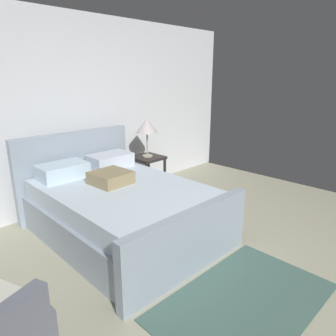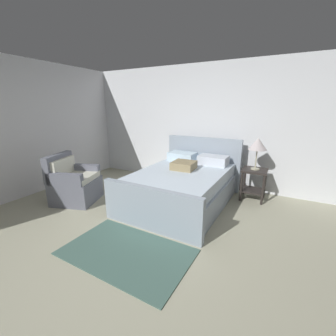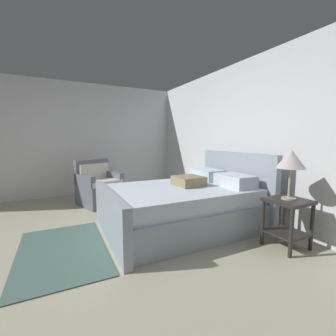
{
  "view_description": "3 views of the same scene",
  "coord_description": "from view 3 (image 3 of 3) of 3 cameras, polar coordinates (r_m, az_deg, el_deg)",
  "views": [
    {
      "loc": [
        -2.17,
        -1.01,
        1.82
      ],
      "look_at": [
        0.21,
        1.31,
        0.82
      ],
      "focal_mm": 33.29,
      "sensor_mm": 36.0,
      "label": 1
    },
    {
      "loc": [
        1.36,
        -1.76,
        1.74
      ],
      "look_at": [
        -0.15,
        1.08,
        0.83
      ],
      "focal_mm": 23.37,
      "sensor_mm": 36.0,
      "label": 2
    },
    {
      "loc": [
        2.65,
        -0.01,
        1.31
      ],
      "look_at": [
        0.04,
        1.34,
        0.94
      ],
      "focal_mm": 24.29,
      "sensor_mm": 36.0,
      "label": 3
    }
  ],
  "objects": [
    {
      "name": "bed",
      "position": [
        3.46,
        4.17,
        -9.13
      ],
      "size": [
        1.68,
        2.23,
        1.1
      ],
      "color": "#9BA8B8",
      "rests_on": "ground"
    },
    {
      "name": "ground_plane",
      "position": [
        2.96,
        -25.66,
        -20.1
      ],
      "size": [
        6.13,
        5.82,
        0.02
      ],
      "primitive_type": "cube",
      "color": "#AEAB90"
    },
    {
      "name": "table_lamp_right",
      "position": [
        3.03,
        28.47,
        1.76
      ],
      "size": [
        0.33,
        0.33,
        0.59
      ],
      "color": "#B7B293",
      "rests_on": "nightstand_right"
    },
    {
      "name": "wall_side_left",
      "position": [
        5.77,
        -27.38,
        6.34
      ],
      "size": [
        0.12,
        5.94,
        2.62
      ],
      "primitive_type": "cube",
      "color": "white",
      "rests_on": "ground"
    },
    {
      "name": "area_rug",
      "position": [
        3.11,
        -25.0,
        -18.33
      ],
      "size": [
        1.59,
        0.99,
        0.01
      ],
      "primitive_type": "cube",
      "rotation": [
        0.0,
        0.0,
        -0.02
      ],
      "color": "#496B60",
      "rests_on": "ground"
    },
    {
      "name": "armchair",
      "position": [
        4.84,
        -16.97,
        -4.66
      ],
      "size": [
        0.92,
        0.92,
        0.9
      ],
      "color": "slate",
      "rests_on": "ground"
    },
    {
      "name": "nightstand_right",
      "position": [
        3.15,
        27.74,
        -10.43
      ],
      "size": [
        0.44,
        0.44,
        0.6
      ],
      "color": "#2C2624",
      "rests_on": "ground"
    },
    {
      "name": "wall_back",
      "position": [
        3.99,
        21.24,
        6.65
      ],
      "size": [
        6.25,
        0.12,
        2.62
      ],
      "primitive_type": "cube",
      "color": "white",
      "rests_on": "ground"
    }
  ]
}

